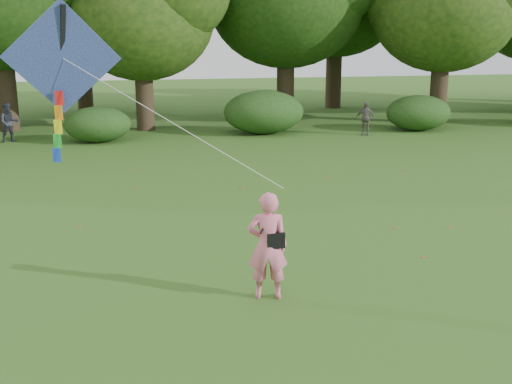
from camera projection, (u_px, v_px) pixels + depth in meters
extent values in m
plane|color=#265114|center=(318.00, 309.00, 10.45)|extent=(100.00, 100.00, 0.00)
imported|color=pink|center=(268.00, 246.00, 10.67)|extent=(0.74, 0.56, 1.85)
imported|color=#2A2D38|center=(9.00, 123.00, 25.63)|extent=(0.90, 0.78, 1.59)
imported|color=#635D58|center=(365.00, 118.00, 27.44)|extent=(0.91, 0.71, 1.44)
cube|color=black|center=(275.00, 240.00, 10.64)|extent=(0.30, 0.20, 0.26)
cylinder|color=black|center=(268.00, 220.00, 10.52)|extent=(0.33, 0.14, 0.47)
cube|color=#2430A0|center=(62.00, 58.00, 11.33)|extent=(2.06, 0.50, 2.02)
cube|color=black|center=(62.00, 58.00, 11.36)|extent=(0.30, 0.65, 1.81)
cylinder|color=white|center=(168.00, 120.00, 10.88)|extent=(3.52, 2.22, 2.04)
cube|color=red|center=(59.00, 98.00, 11.51)|extent=(0.14, 0.06, 0.26)
cube|color=orange|center=(59.00, 113.00, 11.57)|extent=(0.14, 0.06, 0.26)
cube|color=yellow|center=(58.00, 127.00, 11.63)|extent=(0.14, 0.06, 0.26)
cube|color=green|center=(57.00, 141.00, 11.68)|extent=(0.14, 0.06, 0.26)
cube|color=blue|center=(57.00, 155.00, 11.74)|extent=(0.14, 0.06, 0.26)
cylinder|color=#3A2D1E|center=(6.00, 87.00, 28.34)|extent=(0.88, 0.88, 3.85)
cylinder|color=#3A2D1E|center=(145.00, 95.00, 28.65)|extent=(0.80, 0.80, 3.15)
ellipsoid|color=#1E3F11|center=(141.00, 18.00, 27.83)|extent=(6.40, 6.40, 5.44)
cylinder|color=#3A2D1E|center=(285.00, 83.00, 31.85)|extent=(0.86, 0.86, 3.67)
ellipsoid|color=#1E3F11|center=(286.00, 0.00, 30.89)|extent=(7.60, 7.60, 6.46)
cylinder|color=#3A2D1E|center=(439.00, 87.00, 30.88)|extent=(0.83, 0.83, 3.43)
ellipsoid|color=#1E3F11|center=(444.00, 10.00, 30.00)|extent=(6.80, 6.80, 5.78)
cylinder|color=#3A2D1E|center=(84.00, 79.00, 35.14)|extent=(0.84, 0.84, 3.50)
ellipsoid|color=#1E3F11|center=(80.00, 10.00, 34.23)|extent=(7.00, 7.00, 5.95)
cylinder|color=#3A2D1E|center=(334.00, 72.00, 36.87)|extent=(0.90, 0.90, 4.02)
ellipsoid|color=#264919|center=(98.00, 124.00, 25.72)|extent=(2.66, 2.09, 1.42)
ellipsoid|color=#264919|center=(264.00, 112.00, 27.79)|extent=(3.50, 2.75, 1.88)
ellipsoid|color=#264919|center=(418.00, 113.00, 28.73)|extent=(2.94, 2.31, 1.58)
cube|color=brown|center=(241.00, 189.00, 18.30)|extent=(0.12, 0.14, 0.01)
cube|color=brown|center=(327.00, 177.00, 19.69)|extent=(0.14, 0.13, 0.01)
cube|color=brown|center=(450.00, 227.00, 14.77)|extent=(0.14, 0.11, 0.01)
cube|color=brown|center=(79.00, 227.00, 14.77)|extent=(0.14, 0.14, 0.01)
cube|color=brown|center=(425.00, 257.00, 12.80)|extent=(0.12, 0.08, 0.01)
cube|color=brown|center=(404.00, 170.00, 20.66)|extent=(0.08, 0.12, 0.01)
cube|color=brown|center=(133.00, 170.00, 20.71)|extent=(0.14, 0.12, 0.01)
cube|color=brown|center=(395.00, 228.00, 14.68)|extent=(0.08, 0.12, 0.01)
cube|color=brown|center=(134.00, 188.00, 18.39)|extent=(0.14, 0.12, 0.01)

